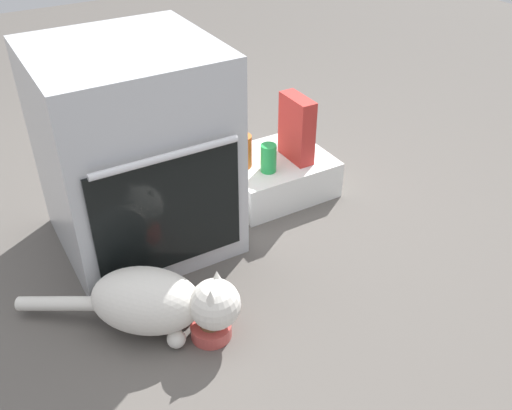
# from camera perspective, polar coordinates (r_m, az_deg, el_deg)

# --- Properties ---
(ground) EXTENTS (8.00, 8.00, 0.00)m
(ground) POSITION_cam_1_polar(r_m,az_deg,el_deg) (1.99, -4.69, -9.67)
(ground) COLOR #56514C
(oven) EXTENTS (0.61, 0.64, 0.77)m
(oven) POSITION_cam_1_polar(r_m,az_deg,el_deg) (2.10, -12.09, 5.31)
(oven) COLOR #B7BABF
(oven) RESTS_ON ground
(pantry_cabinet) EXTENTS (0.46, 0.38, 0.16)m
(pantry_cabinet) POSITION_cam_1_polar(r_m,az_deg,el_deg) (2.50, 1.89, 3.07)
(pantry_cabinet) COLOR white
(pantry_cabinet) RESTS_ON ground
(food_bowl) EXTENTS (0.13, 0.13, 0.08)m
(food_bowl) POSITION_cam_1_polar(r_m,az_deg,el_deg) (1.86, -4.53, -12.25)
(food_bowl) COLOR #C64C47
(food_bowl) RESTS_ON ground
(cat) EXTENTS (0.62, 0.52, 0.24)m
(cat) POSITION_cam_1_polar(r_m,az_deg,el_deg) (1.83, -9.76, -9.52)
(cat) COLOR silver
(cat) RESTS_ON ground
(soda_can) EXTENTS (0.07, 0.07, 0.12)m
(soda_can) POSITION_cam_1_polar(r_m,az_deg,el_deg) (2.33, 1.26, 4.72)
(soda_can) COLOR green
(soda_can) RESTS_ON pantry_cabinet
(sauce_jar) EXTENTS (0.08, 0.08, 0.14)m
(sauce_jar) POSITION_cam_1_polar(r_m,az_deg,el_deg) (2.36, -1.39, 5.42)
(sauce_jar) COLOR #D16023
(sauce_jar) RESTS_ON pantry_cabinet
(cereal_box) EXTENTS (0.07, 0.18, 0.28)m
(cereal_box) POSITION_cam_1_polar(r_m,az_deg,el_deg) (2.40, 4.10, 7.66)
(cereal_box) COLOR #B72D28
(cereal_box) RESTS_ON pantry_cabinet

